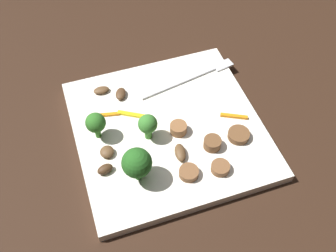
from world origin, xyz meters
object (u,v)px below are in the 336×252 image
at_px(sausage_slice_2, 178,128).
at_px(mushroom_2, 179,153).
at_px(mushroom_4, 107,152).
at_px(pepper_strip_0, 234,116).
at_px(pepper_strip_2, 104,115).
at_px(broccoli_floret_2, 137,163).
at_px(sausage_slice_3, 239,135).
at_px(sausage_slice_4, 220,168).
at_px(plate, 168,129).
at_px(sausage_slice_0, 186,174).
at_px(mushroom_0, 105,169).
at_px(mushroom_1, 101,90).
at_px(fork, 195,76).
at_px(pepper_strip_1, 135,115).
at_px(mushroom_3, 121,94).
at_px(sausage_slice_1, 212,143).
at_px(broccoli_floret_0, 148,125).
at_px(broccoli_floret_1, 96,123).

xyz_separation_m(sausage_slice_2, mushroom_2, (-0.01, -0.04, -0.00)).
distance_m(mushroom_2, mushroom_4, 0.11).
bearing_deg(pepper_strip_0, pepper_strip_2, 160.48).
distance_m(broccoli_floret_2, mushroom_4, 0.07).
distance_m(sausage_slice_3, sausage_slice_4, 0.07).
distance_m(plate, sausage_slice_0, 0.09).
relative_size(mushroom_0, mushroom_4, 1.08).
bearing_deg(pepper_strip_0, sausage_slice_3, -104.36).
bearing_deg(sausage_slice_3, sausage_slice_4, -137.87).
relative_size(sausage_slice_0, mushroom_2, 0.91).
distance_m(mushroom_1, pepper_strip_0, 0.22).
xyz_separation_m(fork, sausage_slice_2, (-0.07, -0.10, 0.01)).
bearing_deg(pepper_strip_1, mushroom_0, -128.27).
bearing_deg(mushroom_3, mushroom_0, -113.27).
bearing_deg(sausage_slice_0, sausage_slice_2, 77.81).
bearing_deg(sausage_slice_1, sausage_slice_0, -147.72).
relative_size(broccoli_floret_0, pepper_strip_2, 0.97).
distance_m(fork, mushroom_4, 0.21).
relative_size(mushroom_1, pepper_strip_1, 0.47).
xyz_separation_m(plate, sausage_slice_4, (0.05, -0.10, 0.01)).
distance_m(sausage_slice_1, mushroom_4, 0.16).
xyz_separation_m(broccoli_floret_2, sausage_slice_3, (0.17, 0.02, -0.03)).
distance_m(broccoli_floret_1, mushroom_3, 0.09).
height_order(broccoli_floret_0, mushroom_2, broccoli_floret_0).
xyz_separation_m(mushroom_3, pepper_strip_2, (-0.04, -0.03, -0.00)).
height_order(sausage_slice_3, pepper_strip_1, sausage_slice_3).
relative_size(sausage_slice_3, sausage_slice_4, 1.22).
bearing_deg(mushroom_3, sausage_slice_4, -61.65).
bearing_deg(broccoli_floret_0, mushroom_3, 101.30).
bearing_deg(pepper_strip_0, sausage_slice_1, -143.19).
bearing_deg(sausage_slice_2, plate, 128.01).
bearing_deg(broccoli_floret_2, sausage_slice_4, -12.33).
height_order(sausage_slice_2, sausage_slice_3, sausage_slice_2).
distance_m(sausage_slice_3, mushroom_1, 0.24).
bearing_deg(sausage_slice_4, mushroom_2, 138.41).
bearing_deg(sausage_slice_2, sausage_slice_4, -68.07).
xyz_separation_m(mushroom_2, mushroom_3, (-0.05, 0.14, -0.00)).
bearing_deg(pepper_strip_1, pepper_strip_0, -19.55).
bearing_deg(plate, mushroom_2, -92.42).
distance_m(mushroom_1, pepper_strip_1, 0.08).
xyz_separation_m(sausage_slice_4, mushroom_4, (-0.15, 0.08, 0.00)).
distance_m(mushroom_3, pepper_strip_2, 0.05).
relative_size(broccoli_floret_1, sausage_slice_4, 1.78).
bearing_deg(plate, mushroom_3, 122.31).
height_order(broccoli_floret_1, sausage_slice_4, broccoli_floret_1).
xyz_separation_m(plate, broccoli_floret_0, (-0.04, -0.01, 0.04)).
xyz_separation_m(mushroom_1, pepper_strip_1, (0.04, -0.07, -0.00)).
bearing_deg(fork, pepper_strip_2, -179.34).
height_order(broccoli_floret_0, mushroom_3, broccoli_floret_0).
bearing_deg(sausage_slice_0, sausage_slice_3, 20.77).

